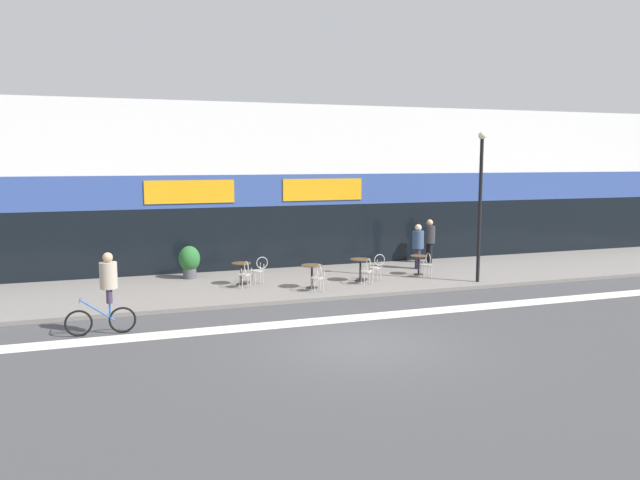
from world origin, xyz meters
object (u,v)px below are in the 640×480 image
(cafe_chair_2_near, at_px, (367,269))
(planter_pot, at_px, (189,261))
(cyclist_0, at_px, (106,287))
(lamp_post, at_px, (480,196))
(cafe_chair_1_near, at_px, (318,276))
(cafe_chair_3_near, at_px, (427,263))
(cafe_chair_2_side, at_px, (377,265))
(bistro_table_3, at_px, (419,261))
(pedestrian_near_end, at_px, (418,242))
(bistro_table_0, at_px, (241,269))
(bistro_table_1, at_px, (312,272))
(cafe_chair_0_near, at_px, (246,272))
(bistro_table_2, at_px, (360,265))
(cafe_chair_0_side, at_px, (259,268))
(pedestrian_far_end, at_px, (429,237))

(cafe_chair_2_near, relative_size, planter_pot, 0.78)
(cyclist_0, bearing_deg, lamp_post, -168.56)
(cafe_chair_1_near, distance_m, cafe_chair_3_near, 4.52)
(cafe_chair_2_side, bearing_deg, bistro_table_3, -168.73)
(cafe_chair_2_side, bearing_deg, pedestrian_near_end, -148.38)
(cafe_chair_1_near, xyz_separation_m, cafe_chair_3_near, (4.41, 0.98, 0.00))
(bistro_table_0, distance_m, bistro_table_1, 2.44)
(cafe_chair_0_near, distance_m, cafe_chair_1_near, 2.43)
(bistro_table_3, height_order, cafe_chair_2_side, cafe_chair_2_side)
(bistro_table_2, bearing_deg, cafe_chair_0_side, 167.41)
(cyclist_0, xyz_separation_m, pedestrian_near_end, (11.32, 5.21, -0.04))
(cafe_chair_1_near, bearing_deg, cafe_chair_3_near, -78.28)
(bistro_table_1, height_order, bistro_table_3, bistro_table_1)
(bistro_table_1, bearing_deg, bistro_table_0, 147.50)
(cafe_chair_2_near, bearing_deg, cafe_chair_1_near, 109.77)
(bistro_table_2, xyz_separation_m, lamp_post, (3.76, -1.42, 2.39))
(cafe_chair_2_near, distance_m, cyclist_0, 8.82)
(cafe_chair_0_side, relative_size, cafe_chair_3_near, 1.00)
(bistro_table_2, bearing_deg, cyclist_0, -156.22)
(pedestrian_near_end, bearing_deg, lamp_post, -68.50)
(bistro_table_2, bearing_deg, planter_pot, 156.16)
(pedestrian_near_end, bearing_deg, bistro_table_1, -148.99)
(cafe_chair_2_side, relative_size, lamp_post, 0.18)
(cafe_chair_0_side, xyz_separation_m, cafe_chair_2_side, (4.00, -0.75, 0.00))
(cafe_chair_2_near, height_order, pedestrian_far_end, pedestrian_far_end)
(cafe_chair_1_near, bearing_deg, cafe_chair_0_near, 56.63)
(cafe_chair_2_side, bearing_deg, bistro_table_1, 11.06)
(bistro_table_3, xyz_separation_m, pedestrian_far_end, (1.67, 2.26, 0.55))
(cyclist_0, height_order, pedestrian_near_end, cyclist_0)
(cafe_chair_1_near, relative_size, cafe_chair_2_near, 1.00)
(cafe_chair_1_near, xyz_separation_m, cafe_chair_2_side, (2.57, 1.19, 0.00))
(cafe_chair_1_near, distance_m, planter_pot, 5.07)
(bistro_table_1, height_order, cafe_chair_2_side, cafe_chair_2_side)
(cafe_chair_2_side, height_order, cyclist_0, cyclist_0)
(bistro_table_1, distance_m, cafe_chair_2_side, 2.63)
(bistro_table_3, height_order, lamp_post, lamp_post)
(bistro_table_2, bearing_deg, cafe_chair_3_near, -4.90)
(cafe_chair_0_near, relative_size, cafe_chair_2_side, 1.00)
(cafe_chair_1_near, bearing_deg, pedestrian_near_end, -61.85)
(cafe_chair_2_near, bearing_deg, cafe_chair_0_side, 71.34)
(bistro_table_1, relative_size, cafe_chair_3_near, 0.84)
(bistro_table_2, height_order, planter_pot, planter_pot)
(bistro_table_3, distance_m, planter_pot, 8.22)
(bistro_table_1, relative_size, cafe_chair_0_side, 0.84)
(bistro_table_2, distance_m, cafe_chair_0_near, 4.00)
(cafe_chair_0_near, relative_size, cafe_chair_3_near, 1.00)
(cafe_chair_0_side, relative_size, pedestrian_far_end, 0.51)
(cafe_chair_2_near, height_order, lamp_post, lamp_post)
(cafe_chair_0_side, height_order, lamp_post, lamp_post)
(bistro_table_0, distance_m, pedestrian_far_end, 8.39)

